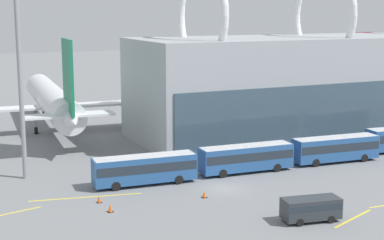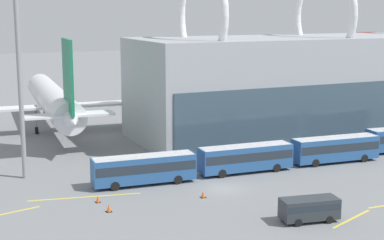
% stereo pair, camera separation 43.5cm
% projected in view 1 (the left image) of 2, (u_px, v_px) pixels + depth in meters
% --- Properties ---
extents(ground_plane, '(440.00, 440.00, 0.00)m').
position_uv_depth(ground_plane, '(224.00, 188.00, 63.76)').
color(ground_plane, slate).
extents(airliner_at_gate_far, '(46.51, 43.79, 15.39)m').
position_uv_depth(airliner_at_gate_far, '(54.00, 101.00, 92.36)').
color(airliner_at_gate_far, white).
rests_on(airliner_at_gate_far, ground_plane).
extents(airliner_parked_remote, '(42.22, 41.69, 14.17)m').
position_uv_depth(airliner_parked_remote, '(310.00, 73.00, 126.52)').
color(airliner_parked_remote, white).
rests_on(airliner_parked_remote, ground_plane).
extents(shuttle_bus_0, '(11.63, 3.38, 3.25)m').
position_uv_depth(shuttle_bus_0, '(145.00, 168.00, 64.78)').
color(shuttle_bus_0, '#285693').
rests_on(shuttle_bus_0, ground_plane).
extents(shuttle_bus_1, '(11.60, 3.20, 3.25)m').
position_uv_depth(shuttle_bus_1, '(246.00, 157.00, 69.72)').
color(shuttle_bus_1, '#285693').
rests_on(shuttle_bus_1, ground_plane).
extents(shuttle_bus_2, '(11.64, 3.44, 3.25)m').
position_uv_depth(shuttle_bus_2, '(335.00, 147.00, 74.41)').
color(shuttle_bus_2, '#285693').
rests_on(shuttle_bus_2, ground_plane).
extents(service_van_foreground, '(5.59, 3.00, 2.17)m').
position_uv_depth(service_van_foreground, '(311.00, 207.00, 53.62)').
color(service_van_foreground, '#2D3338').
rests_on(service_van_foreground, ground_plane).
extents(floodlight_mast, '(2.02, 2.02, 31.11)m').
position_uv_depth(floodlight_mast, '(17.00, 17.00, 64.22)').
color(floodlight_mast, gray).
rests_on(floodlight_mast, ground_plane).
extents(lane_stripe_1, '(6.19, 2.70, 0.01)m').
position_uv_depth(lane_stripe_1, '(353.00, 218.00, 54.46)').
color(lane_stripe_1, yellow).
rests_on(lane_stripe_1, ground_plane).
extents(lane_stripe_3, '(11.39, 2.44, 0.01)m').
position_uv_depth(lane_stripe_3, '(86.00, 197.00, 60.67)').
color(lane_stripe_3, yellow).
rests_on(lane_stripe_3, ground_plane).
extents(lane_stripe_4, '(6.79, 1.87, 0.01)m').
position_uv_depth(lane_stripe_4, '(6.00, 214.00, 55.62)').
color(lane_stripe_4, yellow).
rests_on(lane_stripe_4, ground_plane).
extents(traffic_cone_0, '(0.59, 0.59, 0.68)m').
position_uv_depth(traffic_cone_0, '(204.00, 194.00, 60.53)').
color(traffic_cone_0, black).
rests_on(traffic_cone_0, ground_plane).
extents(traffic_cone_1, '(0.52, 0.52, 0.73)m').
position_uv_depth(traffic_cone_1, '(99.00, 199.00, 58.94)').
color(traffic_cone_1, black).
rests_on(traffic_cone_1, ground_plane).
extents(traffic_cone_2, '(0.58, 0.58, 0.76)m').
position_uv_depth(traffic_cone_2, '(110.00, 208.00, 56.18)').
color(traffic_cone_2, black).
rests_on(traffic_cone_2, ground_plane).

